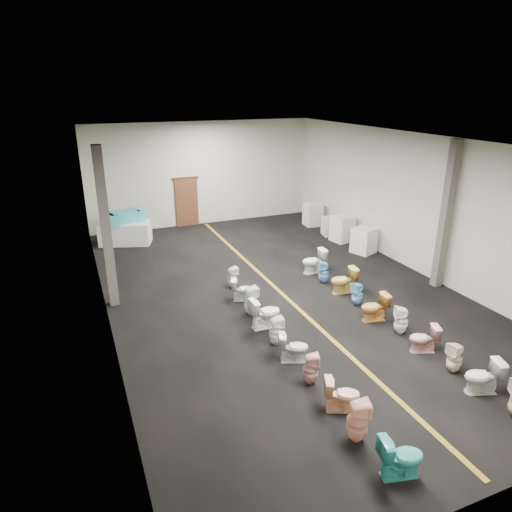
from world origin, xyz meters
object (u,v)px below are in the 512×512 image
object	(u,v)px
appliance_crate_b	(342,229)
toilet_left_9	(232,277)
toilet_left_1	(357,421)
toilet_left_4	(293,347)
toilet_left_3	(310,369)
toilet_right_1	(483,377)
toilet_right_4	(401,320)
toilet_left_2	(342,395)
toilet_right_5	(375,307)
toilet_left_5	(276,331)
toilet_right_6	(357,294)
appliance_crate_c	(331,226)
toilet_left_8	(243,290)
toilet_left_7	(251,301)
toilet_right_2	(455,358)
toilet_right_8	(324,272)
appliance_crate_a	(364,240)
toilet_left_0	(401,457)
bathtub	(124,217)
toilet_left_6	(265,313)
toilet_right_7	(344,280)
display_table	(125,233)
appliance_crate_d	(313,214)
toilet_right_3	(424,339)

from	to	relation	value
appliance_crate_b	toilet_left_9	xyz separation A→B (m)	(-5.62, -2.61, -0.17)
toilet_left_1	toilet_left_4	bearing A→B (deg)	15.10
toilet_left_3	toilet_right_1	bearing A→B (deg)	-98.23
toilet_left_1	toilet_left_9	size ratio (longest dim) A/B	1.22
toilet_right_1	toilet_right_4	distance (m)	2.55
toilet_left_2	toilet_right_5	size ratio (longest dim) A/B	0.93
toilet_right_5	toilet_left_4	bearing A→B (deg)	-64.12
toilet_left_1	toilet_left_5	bearing A→B (deg)	16.65
toilet_left_9	toilet_right_6	size ratio (longest dim) A/B	0.98
appliance_crate_c	toilet_right_1	size ratio (longest dim) A/B	1.01
toilet_left_4	toilet_right_4	distance (m)	3.05
toilet_left_8	toilet_right_4	bearing A→B (deg)	-116.64
appliance_crate_b	toilet_left_9	size ratio (longest dim) A/B	1.52
toilet_left_4	toilet_left_7	xyz separation A→B (m)	(-0.05, 2.48, 0.06)
toilet_left_5	toilet_right_2	distance (m)	4.01
toilet_left_1	toilet_left_8	size ratio (longest dim) A/B	1.25
toilet_left_5	toilet_right_8	distance (m)	4.04
appliance_crate_a	toilet_left_5	world-z (taller)	appliance_crate_a
toilet_right_2	toilet_right_6	world-z (taller)	toilet_right_2
toilet_left_7	toilet_right_1	xyz separation A→B (m)	(3.08, -4.97, -0.03)
toilet_left_0	toilet_left_4	bearing A→B (deg)	14.99
bathtub	toilet_left_1	xyz separation A→B (m)	(2.30, -12.62, -0.66)
bathtub	appliance_crate_a	size ratio (longest dim) A/B	1.89
appliance_crate_a	appliance_crate_c	bearing A→B (deg)	90.00
toilet_right_6	toilet_left_6	bearing A→B (deg)	-102.83
toilet_right_5	toilet_right_2	bearing A→B (deg)	12.31
appliance_crate_b	appliance_crate_c	world-z (taller)	appliance_crate_b
toilet_left_6	toilet_left_8	xyz separation A→B (m)	(0.03, 1.71, -0.08)
bathtub	toilet_left_8	world-z (taller)	bathtub
toilet_left_8	bathtub	bearing A→B (deg)	41.96
appliance_crate_c	toilet_right_2	size ratio (longest dim) A/B	1.06
toilet_left_4	toilet_right_7	distance (m)	4.08
appliance_crate_b	toilet_left_9	bearing A→B (deg)	-155.08
appliance_crate_a	toilet_left_0	bearing A→B (deg)	-121.83
bathtub	appliance_crate_c	bearing A→B (deg)	-33.35
toilet_left_1	display_table	bearing A→B (deg)	27.64
appliance_crate_b	toilet_left_9	world-z (taller)	appliance_crate_b
toilet_right_7	toilet_right_4	bearing A→B (deg)	7.01
toilet_left_7	toilet_right_4	distance (m)	3.94
toilet_left_8	toilet_right_1	size ratio (longest dim) A/B	0.89
appliance_crate_d	toilet_right_4	distance (m)	9.68
toilet_right_5	toilet_right_6	distance (m)	0.94
display_table	appliance_crate_d	xyz separation A→B (m)	(8.11, -0.60, 0.07)
toilet_left_1	toilet_right_7	world-z (taller)	toilet_left_1
bathtub	toilet_left_7	bearing A→B (deg)	-91.00
toilet_right_3	toilet_left_9	bearing A→B (deg)	-129.77
toilet_left_2	toilet_right_8	bearing A→B (deg)	-2.49
toilet_right_7	toilet_right_8	distance (m)	0.89
display_table	toilet_left_2	world-z (taller)	display_table
toilet_left_3	toilet_right_8	xyz separation A→B (m)	(2.93, 4.46, 0.01)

